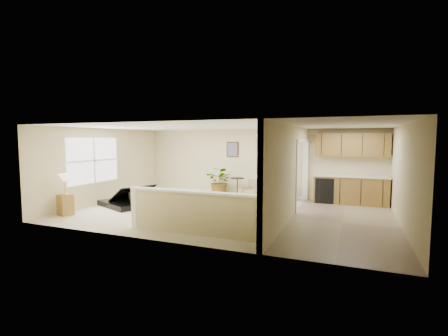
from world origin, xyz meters
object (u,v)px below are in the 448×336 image
at_px(small_plant, 289,194).
at_px(lamp_stand, 65,198).
at_px(loveseat, 260,190).
at_px(accent_table, 237,185).
at_px(palm_plant, 220,182).
at_px(piano_bench, 186,205).
at_px(piano, 130,185).

bearing_deg(small_plant, lamp_stand, -140.48).
bearing_deg(lamp_stand, loveseat, 45.93).
distance_m(accent_table, small_plant, 1.90).
xyz_separation_m(accent_table, palm_plant, (-0.72, 0.08, 0.07)).
bearing_deg(palm_plant, loveseat, 1.40).
xyz_separation_m(loveseat, accent_table, (-0.84, -0.12, 0.16)).
bearing_deg(accent_table, lamp_stand, -128.79).
bearing_deg(palm_plant, small_plant, -0.45).
height_order(accent_table, lamp_stand, lamp_stand).
height_order(piano_bench, lamp_stand, lamp_stand).
distance_m(piano_bench, accent_table, 3.03).
height_order(piano, palm_plant, piano).
bearing_deg(small_plant, loveseat, 176.78).
xyz_separation_m(piano, small_plant, (4.70, 2.62, -0.39)).
bearing_deg(lamp_stand, small_plant, 39.52).
bearing_deg(piano_bench, palm_plant, 93.38).
relative_size(small_plant, lamp_stand, 0.48).
bearing_deg(piano, lamp_stand, -89.55).
distance_m(piano_bench, palm_plant, 3.07).
bearing_deg(piano, small_plant, 51.68).
bearing_deg(piano_bench, accent_table, 79.76).
height_order(piano, accent_table, piano).
relative_size(palm_plant, lamp_stand, 0.94).
bearing_deg(accent_table, small_plant, 1.73).
bearing_deg(palm_plant, piano_bench, -86.62).
bearing_deg(piano, palm_plant, 74.11).
relative_size(piano_bench, small_plant, 1.25).
xyz_separation_m(loveseat, palm_plant, (-1.56, -0.04, 0.23)).
height_order(piano, small_plant, piano).
xyz_separation_m(piano, lamp_stand, (-0.77, -1.89, -0.14)).
xyz_separation_m(piano_bench, loveseat, (1.38, 3.08, 0.07)).
bearing_deg(loveseat, accent_table, -152.92).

